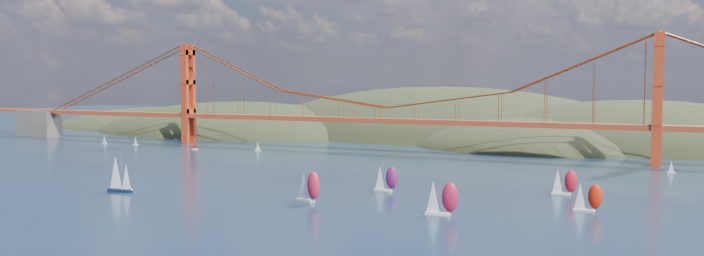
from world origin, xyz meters
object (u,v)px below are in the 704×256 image
object	(u,v)px
racer_0	(308,185)
racer_1	(441,197)
sloop_navy	(119,174)
racer_rwb	(386,178)
racer_3	(564,182)
racer_2	(587,197)

from	to	relation	value
racer_0	racer_1	world-z (taller)	racer_0
racer_0	racer_1	size ratio (longest dim) A/B	1.03
sloop_navy	racer_rwb	world-z (taller)	sloop_navy
racer_rwb	racer_3	bearing A→B (deg)	18.39
racer_1	racer_0	bearing A→B (deg)	174.81
racer_rwb	racer_0	bearing A→B (deg)	-114.90
racer_1	racer_rwb	distance (m)	41.03
racer_2	racer_3	distance (m)	27.05
racer_0	racer_3	xyz separation A→B (m)	(65.57, 44.46, -0.82)
racer_1	racer_2	distance (m)	40.44
racer_0	racer_1	bearing A→B (deg)	19.03
racer_1	racer_3	distance (m)	53.06
racer_0	racer_rwb	bearing A→B (deg)	87.16
racer_2	racer_rwb	world-z (taller)	racer_rwb
racer_0	racer_3	distance (m)	79.22
sloop_navy	racer_2	size ratio (longest dim) A/B	1.47
racer_3	racer_0	bearing A→B (deg)	-152.09
racer_1	racer_rwb	size ratio (longest dim) A/B	1.12
racer_0	racer_1	xyz separation A→B (m)	(40.97, -2.56, -0.16)
racer_2	racer_rwb	distance (m)	62.55
racer_2	racer_rwb	xyz separation A→B (m)	(-61.98, 8.42, 0.21)
sloop_navy	racer_0	distance (m)	63.85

